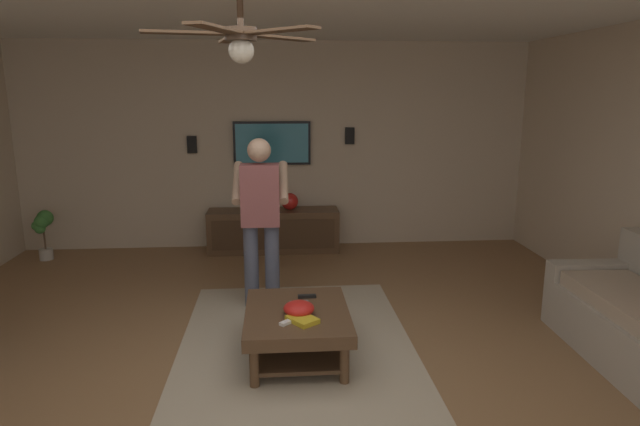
# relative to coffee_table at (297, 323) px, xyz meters

# --- Properties ---
(ground_plane) EXTENTS (9.08, 9.08, 0.00)m
(ground_plane) POSITION_rel_coffee_table_xyz_m (-0.48, 0.14, -0.30)
(ground_plane) COLOR olive
(wall_back_tv) EXTENTS (0.10, 6.90, 2.70)m
(wall_back_tv) POSITION_rel_coffee_table_xyz_m (3.36, 0.14, 1.06)
(wall_back_tv) COLOR #C6B299
(wall_back_tv) RESTS_ON ground
(area_rug) EXTENTS (2.77, 1.91, 0.01)m
(area_rug) POSITION_rel_coffee_table_xyz_m (0.20, 0.00, -0.29)
(area_rug) COLOR tan
(area_rug) RESTS_ON ground
(coffee_table) EXTENTS (1.00, 0.80, 0.40)m
(coffee_table) POSITION_rel_coffee_table_xyz_m (0.00, 0.00, 0.00)
(coffee_table) COLOR #513823
(coffee_table) RESTS_ON ground
(media_console) EXTENTS (0.45, 1.70, 0.55)m
(media_console) POSITION_rel_coffee_table_xyz_m (3.02, 0.19, -0.02)
(media_console) COLOR #513823
(media_console) RESTS_ON ground
(tv) EXTENTS (0.05, 1.01, 0.57)m
(tv) POSITION_rel_coffee_table_xyz_m (3.26, 0.19, 1.10)
(tv) COLOR black
(person_standing) EXTENTS (0.53, 0.53, 1.64)m
(person_standing) POSITION_rel_coffee_table_xyz_m (1.11, 0.30, 0.64)
(person_standing) COLOR #4C5166
(person_standing) RESTS_ON ground
(potted_plant_short) EXTENTS (0.25, 0.24, 0.63)m
(potted_plant_short) POSITION_rel_coffee_table_xyz_m (2.85, 3.04, 0.12)
(potted_plant_short) COLOR #B7B2A8
(potted_plant_short) RESTS_ON ground
(bowl) EXTENTS (0.23, 0.23, 0.11)m
(bowl) POSITION_rel_coffee_table_xyz_m (-0.09, -0.01, 0.16)
(bowl) COLOR red
(bowl) RESTS_ON coffee_table
(remote_white) EXTENTS (0.13, 0.14, 0.02)m
(remote_white) POSITION_rel_coffee_table_xyz_m (-0.24, 0.07, 0.12)
(remote_white) COLOR white
(remote_white) RESTS_ON coffee_table
(remote_black) EXTENTS (0.05, 0.15, 0.02)m
(remote_black) POSITION_rel_coffee_table_xyz_m (0.26, -0.09, 0.12)
(remote_black) COLOR black
(remote_black) RESTS_ON coffee_table
(remote_grey) EXTENTS (0.05, 0.15, 0.02)m
(remote_grey) POSITION_rel_coffee_table_xyz_m (0.13, -0.02, 0.12)
(remote_grey) COLOR slate
(remote_grey) RESTS_ON coffee_table
(book) EXTENTS (0.27, 0.26, 0.04)m
(book) POSITION_rel_coffee_table_xyz_m (-0.22, -0.03, 0.12)
(book) COLOR gold
(book) RESTS_ON coffee_table
(vase_round) EXTENTS (0.22, 0.22, 0.22)m
(vase_round) POSITION_rel_coffee_table_xyz_m (3.03, -0.02, 0.36)
(vase_round) COLOR red
(vase_round) RESTS_ON media_console
(wall_speaker_left) EXTENTS (0.06, 0.12, 0.22)m
(wall_speaker_left) POSITION_rel_coffee_table_xyz_m (3.28, -0.84, 1.19)
(wall_speaker_left) COLOR black
(wall_speaker_right) EXTENTS (0.06, 0.12, 0.22)m
(wall_speaker_right) POSITION_rel_coffee_table_xyz_m (3.28, 1.23, 1.09)
(wall_speaker_right) COLOR black
(ceiling_fan) EXTENTS (1.18, 1.09, 0.46)m
(ceiling_fan) POSITION_rel_coffee_table_xyz_m (-0.39, 0.35, 2.08)
(ceiling_fan) COLOR #4C3828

